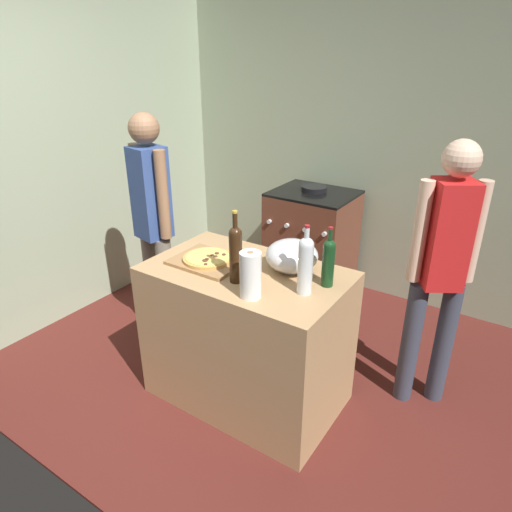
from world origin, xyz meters
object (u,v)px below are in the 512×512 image
wine_bottle_dark (328,261)px  paper_towel_roll (250,275)px  pizza (208,258)px  wine_bottle_clear (236,252)px  person_in_red (442,265)px  stove (311,244)px  mixing_bowl (292,256)px  person_in_stripes (153,219)px  wine_bottle_amber (305,263)px

wine_bottle_dark → paper_towel_roll: bearing=-129.6°
pizza → wine_bottle_clear: bearing=-19.5°
person_in_red → stove: bearing=145.4°
mixing_bowl → paper_towel_roll: 0.37m
mixing_bowl → paper_towel_roll: size_ratio=1.19×
mixing_bowl → stove: bearing=111.9°
person_in_red → pizza: bearing=-151.4°
paper_towel_roll → stove: paper_towel_roll is taller
person_in_stripes → pizza: bearing=-18.8°
wine_bottle_dark → stove: 1.64m
paper_towel_roll → person_in_red: size_ratio=0.15×
wine_bottle_clear → person_in_stripes: size_ratio=0.24×
wine_bottle_amber → person_in_stripes: (-1.31, 0.23, -0.10)m
paper_towel_roll → wine_bottle_amber: size_ratio=0.67×
mixing_bowl → person_in_red: bearing=32.5°
paper_towel_roll → stove: 1.82m
mixing_bowl → person_in_stripes: size_ratio=0.18×
pizza → wine_bottle_dark: 0.72m
mixing_bowl → person_in_stripes: (-1.12, 0.05, -0.02)m
wine_bottle_dark → wine_bottle_clear: bearing=-151.6°
paper_towel_roll → wine_bottle_dark: size_ratio=0.75×
person_in_red → wine_bottle_amber: bearing=-129.4°
wine_bottle_amber → stove: size_ratio=0.38×
paper_towel_roll → person_in_stripes: 1.18m
wine_bottle_dark → person_in_stripes: (-1.37, 0.10, -0.07)m
mixing_bowl → stove: (-0.52, 1.29, -0.50)m
wine_bottle_clear → person_in_stripes: 1.00m
pizza → person_in_red: bearing=28.6°
pizza → mixing_bowl: mixing_bowl is taller
mixing_bowl → pizza: bearing=-158.0°
wine_bottle_clear → person_in_stripes: person_in_stripes is taller
wine_bottle_amber → stove: 1.74m
wine_bottle_dark → person_in_stripes: 1.37m
wine_bottle_amber → person_in_red: size_ratio=0.23×
mixing_bowl → wine_bottle_amber: 0.27m
wine_bottle_dark → stove: wine_bottle_dark is taller
paper_towel_roll → person_in_stripes: size_ratio=0.15×
pizza → paper_towel_roll: 0.48m
wine_bottle_amber → wine_bottle_dark: size_ratio=1.12×
mixing_bowl → person_in_stripes: bearing=177.7°
pizza → wine_bottle_dark: (0.69, 0.13, 0.11)m
wine_bottle_amber → person_in_stripes: size_ratio=0.22×
wine_bottle_amber → person_in_red: person_in_red is taller
person_in_red → mixing_bowl: bearing=-147.5°
paper_towel_roll → wine_bottle_dark: 0.42m
wine_bottle_amber → pizza: bearing=179.5°
wine_bottle_clear → stove: 1.71m
mixing_bowl → wine_bottle_dark: 0.25m
mixing_bowl → wine_bottle_clear: bearing=-122.9°
wine_bottle_dark → pizza: bearing=-169.2°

